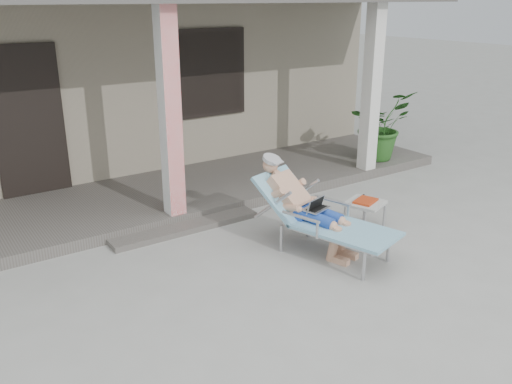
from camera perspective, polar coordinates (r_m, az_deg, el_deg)
ground at (r=5.62m, az=1.46°, el=-10.38°), size 60.00×60.00×0.00m
house at (r=10.88m, az=-19.30°, el=12.62°), size 10.40×5.40×3.30m
porch_deck at (r=7.99m, az=-11.15°, el=-0.72°), size 10.00×2.00×0.15m
porch_overhang at (r=7.45m, az=-12.42°, el=19.09°), size 10.00×2.30×2.85m
porch_step at (r=7.03m, az=-7.36°, el=-3.74°), size 2.00×0.30×0.07m
lounger at (r=6.24m, az=6.10°, el=-0.19°), size 1.11×1.82×1.14m
side_table at (r=7.06m, az=11.41°, el=-1.29°), size 0.57×0.57×0.40m
potted_palm at (r=9.68m, az=12.87°, el=6.89°), size 1.08×0.94×1.19m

